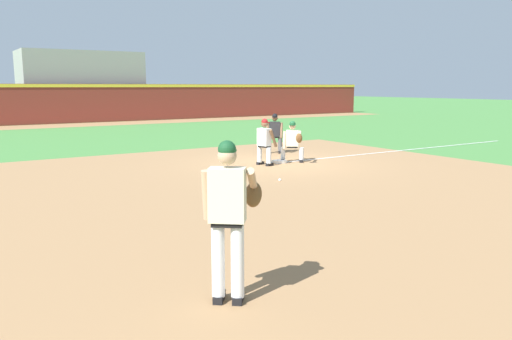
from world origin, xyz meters
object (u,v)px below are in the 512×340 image
object	(u,v)px
baseball	(280,180)
first_baseman	(293,140)
pitcher	(229,212)
baserunner	(265,140)
umpire	(275,132)
first_base_bag	(279,162)

from	to	relation	value
baseball	first_baseman	bearing A→B (deg)	47.45
pitcher	baserunner	bearing A→B (deg)	54.06
baseball	umpire	bearing A→B (deg)	56.57
first_base_bag	pitcher	xyz separation A→B (m)	(-6.54, -8.25, 1.01)
baseball	pitcher	size ratio (longest dim) A/B	0.04
baseball	umpire	xyz separation A→B (m)	(3.05, 4.62, 0.76)
baseball	first_base_bag	bearing A→B (deg)	55.09
pitcher	umpire	distance (m)	12.89
baseball	first_baseman	distance (m)	3.40
baseball	baserunner	bearing A→B (deg)	64.83
baseball	first_baseman	world-z (taller)	first_baseman
first_base_bag	pitcher	size ratio (longest dim) A/B	0.20
baseball	first_baseman	size ratio (longest dim) A/B	0.06
first_baseman	umpire	world-z (taller)	umpire
baseball	first_baseman	xyz separation A→B (m)	(2.25, 2.45, 0.69)
umpire	baserunner	bearing A→B (deg)	-131.13
pitcher	umpire	xyz separation A→B (m)	(7.78, 10.28, -0.27)
first_base_bag	baserunner	bearing A→B (deg)	-167.18
first_base_bag	pitcher	world-z (taller)	pitcher
first_base_bag	umpire	xyz separation A→B (m)	(1.24, 2.03, 0.75)
first_baseman	baserunner	bearing A→B (deg)	-179.52
baserunner	baseball	bearing A→B (deg)	-115.17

